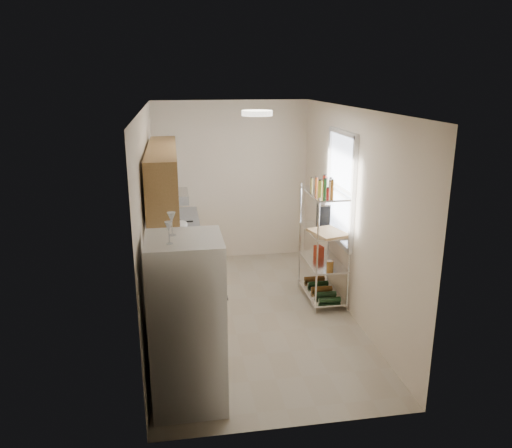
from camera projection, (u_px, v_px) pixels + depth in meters
The scene contains 16 objects.
room at pixel (253, 217), 6.09m from camera, with size 2.52×4.42×2.62m.
counter_run at pixel (179, 273), 6.60m from camera, with size 0.63×3.51×0.90m.
upper_cabinets at pixel (163, 178), 5.87m from camera, with size 0.33×2.20×0.72m, color #AD7E4A.
range_hood at pixel (170, 197), 6.76m from camera, with size 0.50×0.60×0.12m, color #B7BABC.
window at pixel (341, 188), 6.54m from camera, with size 0.06×1.00×1.46m, color white.
bakers_rack at pixel (324, 222), 6.58m from camera, with size 0.45×0.90×1.73m.
ceiling_dome at pixel (257, 113), 5.44m from camera, with size 0.34×0.34×0.06m, color white.
refrigerator at pixel (187, 323), 4.51m from camera, with size 0.67×0.67×1.62m, color silver.
wine_glass_a at pixel (169, 233), 4.10m from camera, with size 0.07×0.07×0.19m, color silver, non-canonical shape.
wine_glass_b at pixel (172, 224), 4.32m from camera, with size 0.07×0.07×0.21m, color silver, non-canonical shape.
rice_cooker at pixel (176, 232), 6.47m from camera, with size 0.29×0.29×0.23m, color silver.
frying_pan_large at pixel (170, 229), 6.92m from camera, with size 0.25×0.25×0.04m, color black.
frying_pan_small at pixel (175, 222), 7.22m from camera, with size 0.21×0.21×0.04m, color black.
cutting_board at pixel (328, 233), 6.40m from camera, with size 0.38×0.49×0.03m, color tan.
espresso_machine at pixel (323, 213), 6.84m from camera, with size 0.16×0.25×0.29m, color black.
storage_bag at pixel (319, 251), 6.87m from camera, with size 0.09×0.13×0.15m, color maroon.
Camera 1 is at (-0.92, -5.78, 2.96)m, focal length 35.00 mm.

